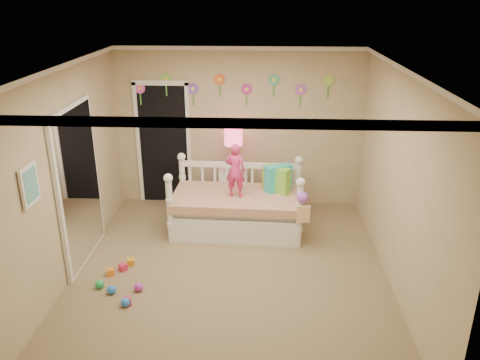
# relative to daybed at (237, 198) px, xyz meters

# --- Properties ---
(floor) EXTENTS (4.00, 4.50, 0.01)m
(floor) POSITION_rel_daybed_xyz_m (-0.02, -1.21, -0.52)
(floor) COLOR #7F684C
(floor) RESTS_ON ground
(ceiling) EXTENTS (4.00, 4.50, 0.01)m
(ceiling) POSITION_rel_daybed_xyz_m (-0.02, -1.21, 2.08)
(ceiling) COLOR white
(ceiling) RESTS_ON floor
(back_wall) EXTENTS (4.00, 0.01, 2.60)m
(back_wall) POSITION_rel_daybed_xyz_m (-0.02, 1.04, 0.78)
(back_wall) COLOR tan
(back_wall) RESTS_ON floor
(left_wall) EXTENTS (0.01, 4.50, 2.60)m
(left_wall) POSITION_rel_daybed_xyz_m (-2.02, -1.21, 0.78)
(left_wall) COLOR tan
(left_wall) RESTS_ON floor
(right_wall) EXTENTS (0.01, 4.50, 2.60)m
(right_wall) POSITION_rel_daybed_xyz_m (1.98, -1.21, 0.78)
(right_wall) COLOR tan
(right_wall) RESTS_ON floor
(crown_molding) EXTENTS (4.00, 4.50, 0.06)m
(crown_molding) POSITION_rel_daybed_xyz_m (-0.02, -1.21, 2.05)
(crown_molding) COLOR white
(crown_molding) RESTS_ON ceiling
(daybed) EXTENTS (1.96, 1.11, 1.04)m
(daybed) POSITION_rel_daybed_xyz_m (0.00, 0.00, 0.00)
(daybed) COLOR white
(daybed) RESTS_ON floor
(pillow_turquoise) EXTENTS (0.42, 0.32, 0.40)m
(pillow_turquoise) POSITION_rel_daybed_xyz_m (0.61, 0.16, 0.26)
(pillow_turquoise) COLOR #27B4C6
(pillow_turquoise) RESTS_ON daybed
(pillow_lime) EXTENTS (0.42, 0.36, 0.39)m
(pillow_lime) POSITION_rel_daybed_xyz_m (0.58, 0.13, 0.25)
(pillow_lime) COLOR #76C23B
(pillow_lime) RESTS_ON daybed
(child) EXTENTS (0.32, 0.25, 0.80)m
(child) POSITION_rel_daybed_xyz_m (-0.02, -0.07, 0.46)
(child) COLOR #DC3275
(child) RESTS_ON daybed
(nightstand) EXTENTS (0.45, 0.34, 0.75)m
(nightstand) POSITION_rel_daybed_xyz_m (-0.10, 0.72, -0.15)
(nightstand) COLOR white
(nightstand) RESTS_ON floor
(table_lamp) EXTENTS (0.29, 0.29, 0.63)m
(table_lamp) POSITION_rel_daybed_xyz_m (-0.10, 0.72, 0.65)
(table_lamp) COLOR #DD1D67
(table_lamp) RESTS_ON nightstand
(closet_doorway) EXTENTS (0.90, 0.04, 2.07)m
(closet_doorway) POSITION_rel_daybed_xyz_m (-1.27, 1.02, 0.51)
(closet_doorway) COLOR black
(closet_doorway) RESTS_ON back_wall
(flower_decals) EXTENTS (3.40, 0.02, 0.50)m
(flower_decals) POSITION_rel_daybed_xyz_m (-0.11, 1.02, 1.42)
(flower_decals) COLOR #B2668C
(flower_decals) RESTS_ON back_wall
(mirror_closet) EXTENTS (0.07, 1.30, 2.10)m
(mirror_closet) POSITION_rel_daybed_xyz_m (-1.98, -0.91, 0.53)
(mirror_closet) COLOR white
(mirror_closet) RESTS_ON left_wall
(wall_picture) EXTENTS (0.05, 0.34, 0.42)m
(wall_picture) POSITION_rel_daybed_xyz_m (-1.99, -2.11, 1.03)
(wall_picture) COLOR white
(wall_picture) RESTS_ON left_wall
(hanging_bag) EXTENTS (0.20, 0.16, 0.36)m
(hanging_bag) POSITION_rel_daybed_xyz_m (0.92, -0.56, 0.11)
(hanging_bag) COLOR beige
(hanging_bag) RESTS_ON daybed
(toy_scatter) EXTENTS (0.83, 1.32, 0.11)m
(toy_scatter) POSITION_rel_daybed_xyz_m (-1.45, -1.55, -0.47)
(toy_scatter) COLOR #996666
(toy_scatter) RESTS_ON floor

